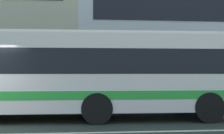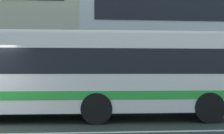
{
  "view_description": "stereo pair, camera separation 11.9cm",
  "coord_description": "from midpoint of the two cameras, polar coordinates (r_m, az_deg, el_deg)",
  "views": [
    {
      "loc": [
        3.45,
        -7.57,
        1.65
      ],
      "look_at": [
        4.34,
        2.61,
        1.85
      ],
      "focal_mm": 44.29,
      "sensor_mm": 36.0,
      "label": 1
    },
    {
      "loc": [
        3.57,
        -7.58,
        1.65
      ],
      "look_at": [
        4.34,
        2.61,
        1.85
      ],
      "focal_mm": 44.29,
      "sensor_mm": 36.0,
      "label": 2
    }
  ],
  "objects": [
    {
      "name": "apartment_block_right",
      "position": [
        23.55,
        22.29,
        7.25
      ],
      "size": [
        22.21,
        8.47,
        10.09
      ],
      "color": "silver",
      "rests_on": "ground_plane"
    },
    {
      "name": "transit_bus",
      "position": [
        9.97,
        -6.63,
        -0.99
      ],
      "size": [
        10.68,
        2.69,
        3.03
      ],
      "color": "silver",
      "rests_on": "ground_plane"
    }
  ]
}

